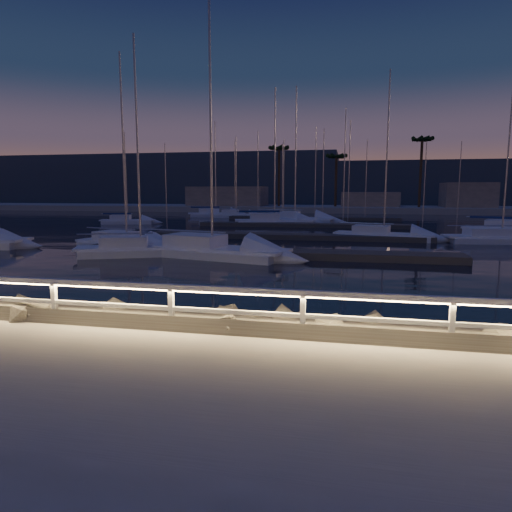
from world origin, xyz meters
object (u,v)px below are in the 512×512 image
(sailboat_f, at_px, (125,243))
(sailboat_m, at_px, (235,215))
(sailboat_n, at_px, (214,214))
(sailboat_c, at_px, (209,249))
(sailboat_h, at_px, (498,237))
(sailboat_b, at_px, (138,248))
(sailboat_i, at_px, (126,221))
(sailboat_k, at_px, (293,219))
(guard_rail, at_px, (128,294))
(sailboat_g, at_px, (381,234))
(sailboat_j, at_px, (272,221))

(sailboat_f, bearing_deg, sailboat_m, 107.22)
(sailboat_m, bearing_deg, sailboat_n, 147.36)
(sailboat_c, height_order, sailboat_n, sailboat_c)
(sailboat_c, xyz_separation_m, sailboat_h, (18.43, 11.12, -0.05))
(sailboat_b, bearing_deg, sailboat_i, 95.78)
(sailboat_f, relative_size, sailboat_k, 0.78)
(guard_rail, bearing_deg, sailboat_f, 118.13)
(sailboat_k, height_order, sailboat_m, sailboat_k)
(sailboat_g, relative_size, sailboat_i, 1.23)
(sailboat_h, relative_size, sailboat_m, 1.21)
(sailboat_i, distance_m, sailboat_m, 17.00)
(sailboat_b, relative_size, sailboat_g, 0.98)
(sailboat_j, relative_size, sailboat_m, 1.31)
(sailboat_g, bearing_deg, sailboat_h, 8.51)
(guard_rail, relative_size, sailboat_m, 3.94)
(sailboat_h, distance_m, sailboat_i, 37.51)
(sailboat_i, bearing_deg, sailboat_j, -10.03)
(sailboat_f, xyz_separation_m, sailboat_i, (-10.72, 20.67, -0.02))
(sailboat_i, height_order, sailboat_k, sailboat_k)
(sailboat_b, xyz_separation_m, sailboat_j, (3.66, 24.99, 0.05))
(sailboat_g, xyz_separation_m, sailboat_h, (8.22, -0.48, -0.00))
(sailboat_c, xyz_separation_m, sailboat_k, (1.09, 29.21, 0.01))
(sailboat_b, distance_m, sailboat_m, 37.84)
(sailboat_f, xyz_separation_m, sailboat_m, (-1.65, 35.05, -0.00))
(sailboat_f, distance_m, sailboat_g, 19.07)
(sailboat_b, bearing_deg, sailboat_n, 77.35)
(sailboat_h, height_order, sailboat_m, sailboat_h)
(sailboat_j, bearing_deg, sailboat_i, 170.61)
(sailboat_g, height_order, sailboat_j, sailboat_j)
(sailboat_b, bearing_deg, sailboat_j, 58.43)
(sailboat_h, distance_m, sailboat_j, 23.37)
(sailboat_b, xyz_separation_m, sailboat_i, (-12.91, 23.26, -0.03))
(sailboat_f, height_order, sailboat_n, sailboat_n)
(sailboat_c, relative_size, sailboat_f, 1.23)
(sailboat_n, bearing_deg, sailboat_k, -57.80)
(sailboat_b, distance_m, sailboat_i, 26.60)
(guard_rail, bearing_deg, sailboat_j, 95.05)
(sailboat_f, distance_m, sailboat_n, 36.93)
(sailboat_j, relative_size, sailboat_k, 0.93)
(sailboat_k, bearing_deg, sailboat_m, 141.96)
(sailboat_h, bearing_deg, sailboat_j, 136.73)
(sailboat_h, bearing_deg, sailboat_c, -156.65)
(sailboat_k, bearing_deg, sailboat_g, -59.07)
(sailboat_b, xyz_separation_m, sailboat_g, (14.46, 11.90, -0.01))
(guard_rail, distance_m, sailboat_h, 30.58)
(sailboat_b, height_order, sailboat_c, sailboat_c)
(sailboat_j, bearing_deg, sailboat_b, -113.68)
(sailboat_h, bearing_deg, sailboat_m, 127.56)
(guard_rail, height_order, sailboat_m, sailboat_m)
(sailboat_h, bearing_deg, sailboat_f, -168.21)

